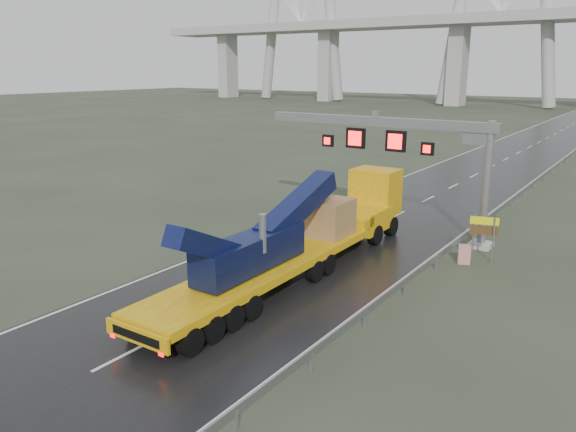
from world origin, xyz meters
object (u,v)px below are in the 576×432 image
Objects in this scene: heavy_haul_truck at (314,230)px; striped_barrier at (464,254)px; sign_gantry at (407,143)px; exit_sign_pair at (484,230)px.

heavy_haul_truck reaches higher than striped_barrier.
exit_sign_pair is at bearing -23.20° from sign_gantry.
exit_sign_pair is (7.11, 5.44, -0.12)m from heavy_haul_truck.
heavy_haul_truck reaches higher than exit_sign_pair.
sign_gantry reaches higher than exit_sign_pair.
sign_gantry is 7.78m from striped_barrier.
heavy_haul_truck is at bearing -157.78° from exit_sign_pair.
sign_gantry is at bearing 141.58° from exit_sign_pair.
heavy_haul_truck is 8.96m from exit_sign_pair.
heavy_haul_truck is 8.26× the size of exit_sign_pair.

